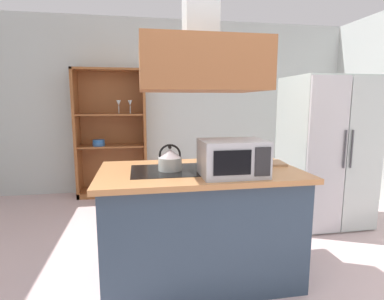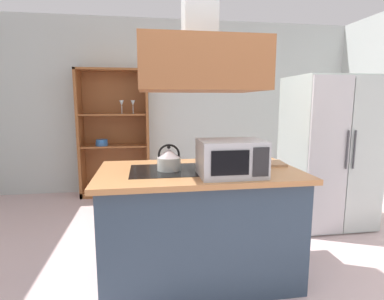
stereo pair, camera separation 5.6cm
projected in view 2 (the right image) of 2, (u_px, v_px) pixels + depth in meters
ground_plane at (211, 299)px, 2.22m from camera, size 7.80×7.80×0.00m
wall_back at (172, 107)px, 4.93m from camera, size 6.00×0.12×2.70m
kitchen_island at (199, 223)px, 2.46m from camera, size 1.57×0.91×0.90m
range_hood at (199, 52)px, 2.25m from camera, size 0.90×0.70×1.19m
refrigerator at (328, 152)px, 3.50m from camera, size 0.90×0.78×1.71m
dish_cabinet at (115, 140)px, 4.66m from camera, size 1.04×0.40×1.91m
kettle at (169, 159)px, 2.34m from camera, size 0.18×0.18×0.21m
cutting_board at (264, 163)px, 2.59m from camera, size 0.37×0.28×0.02m
microwave at (231, 158)px, 2.16m from camera, size 0.46×0.35×0.26m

